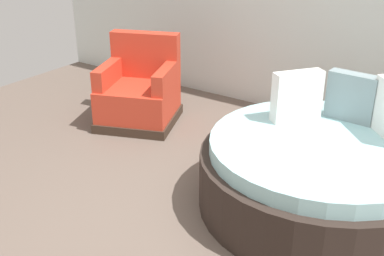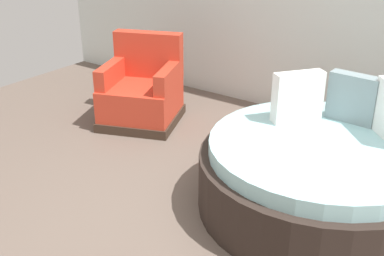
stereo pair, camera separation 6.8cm
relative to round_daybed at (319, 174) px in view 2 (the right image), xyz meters
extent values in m
cube|color=#66564C|center=(-0.50, -0.79, -0.31)|extent=(8.00, 8.00, 0.02)
cylinder|color=#2D231E|center=(0.00, -0.01, -0.07)|extent=(1.85, 1.85, 0.46)
cylinder|color=#9ED1D6|center=(0.00, -0.01, 0.22)|extent=(1.70, 1.70, 0.12)
cube|color=gray|center=(0.03, 0.50, 0.48)|extent=(0.40, 0.14, 0.40)
cube|color=white|center=(-0.34, 0.25, 0.49)|extent=(0.35, 0.40, 0.41)
cube|color=#38281E|center=(-2.22, 0.45, -0.25)|extent=(1.03, 1.03, 0.10)
cube|color=red|center=(-2.22, 0.45, -0.03)|extent=(0.99, 0.99, 0.34)
cube|color=red|center=(-2.33, 0.74, 0.39)|extent=(0.77, 0.43, 0.50)
cube|color=red|center=(-2.52, 0.33, 0.25)|extent=(0.36, 0.68, 0.22)
cube|color=red|center=(-1.92, 0.57, 0.25)|extent=(0.36, 0.68, 0.22)
camera|label=1|loc=(1.01, -3.22, 1.87)|focal=44.68mm
camera|label=2|loc=(1.06, -3.18, 1.87)|focal=44.68mm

